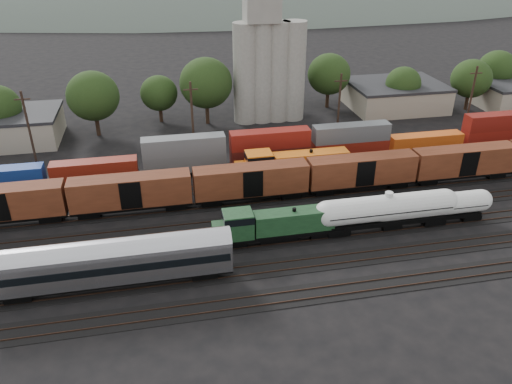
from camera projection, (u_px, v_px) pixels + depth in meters
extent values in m
plane|color=black|center=(305.00, 216.00, 63.59)|extent=(600.00, 600.00, 0.00)
cube|color=black|center=(347.00, 289.00, 50.59)|extent=(180.00, 3.20, 0.08)
cube|color=#382319|center=(349.00, 293.00, 49.94)|extent=(180.00, 0.08, 0.16)
cube|color=#382319|center=(344.00, 284.00, 51.18)|extent=(180.00, 0.08, 0.16)
cube|color=black|center=(331.00, 261.00, 54.92)|extent=(180.00, 3.20, 0.08)
cube|color=#382319|center=(333.00, 264.00, 54.26)|extent=(180.00, 0.08, 0.16)
cube|color=#382319|center=(328.00, 256.00, 55.50)|extent=(180.00, 0.08, 0.16)
cube|color=black|center=(317.00, 236.00, 59.25)|extent=(180.00, 3.20, 0.08)
cube|color=#382319|center=(319.00, 239.00, 58.59)|extent=(180.00, 0.08, 0.16)
cube|color=#382319|center=(315.00, 233.00, 59.83)|extent=(180.00, 0.08, 0.16)
cube|color=black|center=(305.00, 215.00, 63.57)|extent=(180.00, 3.20, 0.08)
cube|color=#382319|center=(306.00, 218.00, 62.91)|extent=(180.00, 0.08, 0.16)
cube|color=#382319|center=(303.00, 212.00, 64.16)|extent=(180.00, 0.08, 0.16)
cube|color=black|center=(294.00, 197.00, 67.90)|extent=(180.00, 3.20, 0.08)
cube|color=#382319|center=(296.00, 199.00, 67.24)|extent=(180.00, 0.08, 0.16)
cube|color=#382319|center=(293.00, 194.00, 68.48)|extent=(180.00, 0.08, 0.16)
cube|color=black|center=(285.00, 181.00, 72.22)|extent=(180.00, 3.20, 0.08)
cube|color=#382319|center=(286.00, 182.00, 71.56)|extent=(180.00, 0.08, 0.16)
cube|color=#382319|center=(284.00, 178.00, 72.81)|extent=(180.00, 0.08, 0.16)
cube|color=black|center=(277.00, 166.00, 76.55)|extent=(180.00, 3.20, 0.08)
cube|color=#382319|center=(278.00, 168.00, 75.89)|extent=(180.00, 0.08, 0.16)
cube|color=#382319|center=(276.00, 164.00, 77.13)|extent=(180.00, 0.08, 0.16)
cube|color=black|center=(278.00, 232.00, 57.86)|extent=(15.58, 2.66, 0.37)
cube|color=black|center=(278.00, 235.00, 58.05)|extent=(4.58, 2.02, 0.73)
cube|color=#1A3E20|center=(294.00, 220.00, 57.52)|extent=(9.35, 2.20, 2.47)
cube|color=#1A3E20|center=(238.00, 224.00, 56.24)|extent=(3.30, 2.66, 3.02)
cube|color=black|center=(238.00, 217.00, 55.78)|extent=(3.39, 2.75, 0.82)
cube|color=#1A3E20|center=(219.00, 231.00, 56.17)|extent=(1.47, 2.20, 1.65)
cylinder|color=black|center=(294.00, 210.00, 56.87)|extent=(0.46, 0.46, 0.46)
cube|color=black|center=(236.00, 241.00, 57.26)|extent=(2.38, 1.83, 0.64)
cube|color=black|center=(319.00, 232.00, 59.01)|extent=(2.38, 1.83, 0.64)
cylinder|color=silver|center=(387.00, 207.00, 59.36)|extent=(15.02, 3.09, 3.09)
sphere|color=silver|center=(327.00, 214.00, 58.03)|extent=(3.09, 3.09, 3.09)
sphere|color=silver|center=(445.00, 201.00, 60.68)|extent=(3.09, 3.09, 3.09)
cylinder|color=silver|center=(389.00, 194.00, 58.53)|extent=(0.96, 0.96, 0.53)
cube|color=black|center=(387.00, 207.00, 59.36)|extent=(15.36, 3.24, 0.09)
cube|color=black|center=(385.00, 220.00, 60.16)|extent=(14.51, 2.35, 0.53)
cube|color=black|center=(337.00, 230.00, 59.38)|extent=(2.77, 2.13, 0.75)
cube|color=black|center=(431.00, 219.00, 61.54)|extent=(2.77, 2.13, 0.75)
cylinder|color=silver|center=(433.00, 205.00, 60.59)|extent=(13.03, 2.68, 2.68)
sphere|color=silver|center=(383.00, 211.00, 59.44)|extent=(2.68, 2.68, 2.68)
sphere|color=silver|center=(481.00, 200.00, 61.73)|extent=(2.68, 2.68, 2.68)
cylinder|color=silver|center=(435.00, 194.00, 59.87)|extent=(0.83, 0.83, 0.46)
cube|color=black|center=(433.00, 205.00, 60.59)|extent=(13.33, 2.81, 0.07)
cube|color=black|center=(431.00, 216.00, 61.28)|extent=(12.59, 2.04, 0.46)
cube|color=black|center=(390.00, 224.00, 60.60)|extent=(2.41, 1.85, 0.65)
cube|color=black|center=(469.00, 215.00, 62.48)|extent=(2.41, 1.85, 0.65)
cube|color=silver|center=(112.00, 265.00, 49.57)|extent=(23.94, 2.89, 2.99)
cylinder|color=silver|center=(110.00, 253.00, 48.87)|extent=(23.94, 2.89, 2.89)
cube|color=black|center=(111.00, 262.00, 49.40)|extent=(23.47, 2.95, 0.84)
cube|color=black|center=(114.00, 278.00, 50.32)|extent=(23.94, 2.59, 0.40)
cube|color=black|center=(20.00, 294.00, 48.97)|extent=(2.59, 2.00, 0.70)
cube|color=black|center=(204.00, 272.00, 52.18)|extent=(2.59, 2.00, 0.70)
cube|color=black|center=(296.00, 172.00, 71.90)|extent=(18.12, 2.92, 0.40)
cube|color=black|center=(295.00, 175.00, 72.11)|extent=(5.03, 2.22, 0.81)
cube|color=orange|center=(311.00, 161.00, 71.55)|extent=(10.87, 2.42, 2.72)
cube|color=orange|center=(259.00, 163.00, 70.06)|extent=(3.62, 2.92, 3.32)
cube|color=black|center=(259.00, 157.00, 69.57)|extent=(3.73, 3.02, 0.91)
cube|color=orange|center=(241.00, 170.00, 69.97)|extent=(1.61, 2.42, 1.81)
cylinder|color=black|center=(311.00, 151.00, 70.84)|extent=(0.50, 0.50, 0.50)
cube|color=black|center=(256.00, 180.00, 71.18)|extent=(2.62, 2.01, 0.70)
cube|color=black|center=(334.00, 173.00, 73.22)|extent=(2.62, 2.01, 0.70)
cube|color=black|center=(4.00, 217.00, 60.87)|extent=(15.00, 2.60, 0.40)
cube|color=#582715|center=(0.00, 202.00, 59.88)|extent=(15.00, 2.90, 3.80)
cube|color=black|center=(133.00, 205.00, 63.58)|extent=(15.00, 2.60, 0.40)
cube|color=#582715|center=(131.00, 190.00, 62.59)|extent=(15.00, 2.90, 3.80)
cube|color=black|center=(251.00, 194.00, 66.29)|extent=(15.00, 2.60, 0.40)
cube|color=#582715|center=(251.00, 180.00, 65.31)|extent=(15.00, 2.90, 3.80)
cube|color=black|center=(360.00, 183.00, 69.01)|extent=(15.00, 2.60, 0.40)
cube|color=#582715|center=(362.00, 169.00, 68.02)|extent=(15.00, 2.90, 3.80)
cube|color=black|center=(461.00, 173.00, 71.72)|extent=(15.00, 2.60, 0.40)
cube|color=#582715|center=(464.00, 160.00, 70.73)|extent=(15.00, 2.90, 3.80)
cube|color=black|center=(277.00, 164.00, 76.33)|extent=(160.00, 2.60, 0.60)
cube|color=maroon|center=(95.00, 169.00, 70.87)|extent=(12.00, 2.40, 2.60)
cube|color=#575A5C|center=(185.00, 162.00, 73.12)|extent=(12.00, 2.40, 2.60)
cube|color=#5B5D60|center=(184.00, 145.00, 71.90)|extent=(12.00, 2.40, 2.60)
cube|color=#451310|center=(270.00, 155.00, 75.38)|extent=(12.00, 2.40, 2.60)
cube|color=maroon|center=(270.00, 139.00, 74.16)|extent=(12.00, 2.40, 2.60)
cube|color=maroon|center=(350.00, 148.00, 77.63)|extent=(12.00, 2.40, 2.60)
cube|color=#515356|center=(351.00, 133.00, 76.41)|extent=(12.00, 2.40, 2.60)
cube|color=#CC5114|center=(425.00, 142.00, 79.89)|extent=(12.00, 2.40, 2.60)
cube|color=maroon|center=(497.00, 136.00, 82.14)|extent=(12.00, 2.40, 2.60)
cube|color=maroon|center=(500.00, 121.00, 80.92)|extent=(12.00, 2.40, 2.60)
cylinder|color=gray|center=(245.00, 74.00, 90.33)|extent=(4.40, 4.40, 18.00)
cylinder|color=gray|center=(262.00, 73.00, 90.86)|extent=(4.40, 4.40, 18.00)
cylinder|color=gray|center=(277.00, 72.00, 91.39)|extent=(4.40, 4.40, 18.00)
cylinder|color=gray|center=(293.00, 72.00, 91.92)|extent=(4.40, 4.40, 18.00)
cube|color=#9E937F|center=(395.00, 96.00, 100.67)|extent=(18.00, 14.00, 4.60)
cube|color=#232326|center=(396.00, 84.00, 99.47)|extent=(18.36, 14.28, 0.50)
cylinder|color=black|center=(4.00, 133.00, 85.17)|extent=(0.70, 0.70, 2.79)
cylinder|color=black|center=(98.00, 126.00, 87.49)|extent=(0.70, 0.70, 3.27)
ellipsoid|color=#223815|center=(93.00, 96.00, 84.92)|extent=(8.87, 8.87, 8.41)
cylinder|color=black|center=(161.00, 115.00, 93.89)|extent=(0.70, 0.70, 2.52)
ellipsoid|color=#223815|center=(159.00, 93.00, 91.90)|extent=(6.83, 6.83, 6.47)
cylinder|color=black|center=(207.00, 114.00, 92.74)|extent=(0.70, 0.70, 3.52)
ellipsoid|color=#223815|center=(206.00, 83.00, 89.96)|extent=(9.57, 9.57, 9.06)
cylinder|color=black|center=(265.00, 98.00, 101.56)|extent=(0.70, 0.70, 3.47)
ellipsoid|color=#223815|center=(265.00, 70.00, 98.83)|extent=(9.42, 9.42, 8.92)
cylinder|color=black|center=(327.00, 100.00, 101.23)|extent=(0.70, 0.70, 3.12)
ellipsoid|color=#223815|center=(329.00, 74.00, 98.77)|extent=(8.47, 8.47, 8.03)
cylinder|color=black|center=(400.00, 104.00, 99.58)|extent=(0.70, 0.70, 2.51)
ellipsoid|color=#223815|center=(403.00, 83.00, 97.60)|extent=(6.82, 6.82, 6.46)
cylinder|color=black|center=(466.00, 102.00, 100.03)|extent=(0.70, 0.70, 2.88)
ellipsoid|color=#223815|center=(471.00, 79.00, 97.76)|extent=(7.82, 7.82, 7.41)
cylinder|color=black|center=(492.00, 92.00, 106.61)|extent=(0.70, 0.70, 2.91)
ellipsoid|color=#223815|center=(497.00, 69.00, 104.32)|extent=(7.90, 7.90, 7.48)
cylinder|color=black|center=(29.00, 131.00, 73.46)|extent=(0.36, 0.36, 12.00)
cube|color=black|center=(22.00, 99.00, 71.21)|extent=(2.20, 0.18, 0.18)
cylinder|color=black|center=(192.00, 120.00, 77.69)|extent=(0.36, 0.36, 12.00)
cube|color=black|center=(191.00, 90.00, 75.44)|extent=(2.20, 0.18, 0.18)
cylinder|color=black|center=(339.00, 110.00, 81.92)|extent=(0.36, 0.36, 12.00)
cube|color=black|center=(341.00, 81.00, 79.67)|extent=(2.20, 0.18, 0.18)
cylinder|color=black|center=(470.00, 101.00, 86.15)|extent=(0.36, 0.36, 12.00)
cube|color=black|center=(476.00, 73.00, 83.89)|extent=(2.20, 0.18, 0.18)
ellipsoid|color=#59665B|center=(246.00, 29.00, 306.25)|extent=(520.00, 286.00, 130.00)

